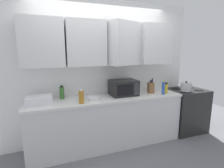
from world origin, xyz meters
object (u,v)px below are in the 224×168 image
at_px(bowl_ceramic_small, 94,98).
at_px(bottle_blue_cleaner, 163,88).
at_px(kettle, 186,87).
at_px(bottle_amber_vinegar, 81,97).
at_px(knife_block, 151,88).
at_px(dish_rack, 39,100).
at_px(microwave, 124,88).
at_px(bottle_green_oil, 62,93).
at_px(stove_range, 185,110).
at_px(bottle_yellow_mustard, 166,88).

bearing_deg(bowl_ceramic_small, bottle_blue_cleaner, -4.54).
xyz_separation_m(kettle, bottle_amber_vinegar, (-2.09, -0.03, 0.01)).
xyz_separation_m(knife_block, bottle_amber_vinegar, (-1.38, -0.19, -0.00)).
height_order(dish_rack, knife_block, knife_block).
xyz_separation_m(dish_rack, bowl_ceramic_small, (0.84, -0.08, -0.03)).
distance_m(bottle_amber_vinegar, bottle_blue_cleaner, 1.53).
height_order(microwave, bottle_blue_cleaner, microwave).
relative_size(microwave, bottle_green_oil, 2.10).
height_order(bottle_blue_cleaner, bottle_green_oil, bottle_blue_cleaner).
xyz_separation_m(knife_block, bottle_blue_cleaner, (0.15, -0.18, 0.02)).
xyz_separation_m(stove_range, kettle, (-0.17, -0.14, 0.54)).
distance_m(knife_block, bottle_green_oil, 1.65).
height_order(kettle, bottle_blue_cleaner, bottle_blue_cleaner).
bearing_deg(kettle, dish_rack, 176.61).
bearing_deg(bottle_yellow_mustard, bottle_green_oil, 171.53).
height_order(bottle_amber_vinegar, bottle_blue_cleaner, bottle_blue_cleaner).
xyz_separation_m(microwave, bottle_amber_vinegar, (-0.82, -0.22, -0.04)).
xyz_separation_m(stove_range, knife_block, (-0.88, 0.02, 0.55)).
distance_m(dish_rack, bottle_blue_cleaner, 2.15).
height_order(knife_block, bottle_green_oil, knife_block).
distance_m(kettle, bottle_yellow_mustard, 0.44).
distance_m(microwave, bottle_blue_cleaner, 0.74).
distance_m(knife_block, bottle_amber_vinegar, 1.39).
xyz_separation_m(stove_range, bottle_amber_vinegar, (-2.26, -0.17, 0.55)).
distance_m(microwave, bottle_yellow_mustard, 0.84).
distance_m(kettle, bottle_blue_cleaner, 0.56).
bearing_deg(stove_range, bottle_yellow_mustard, -171.36).
bearing_deg(bowl_ceramic_small, bottle_green_oil, 152.87).
bearing_deg(dish_rack, bottle_amber_vinegar, -17.15).
bearing_deg(bowl_ceramic_small, bottle_yellow_mustard, -1.42).
relative_size(kettle, bowl_ceramic_small, 1.05).
bearing_deg(stove_range, knife_block, 178.54).
bearing_deg(bottle_green_oil, bottle_amber_vinegar, -54.18).
height_order(stove_range, microwave, microwave).
bearing_deg(bottle_blue_cleaner, knife_block, 129.61).
bearing_deg(bottle_yellow_mustard, knife_block, 156.51).
bearing_deg(bottle_green_oil, bottle_blue_cleaner, -11.12).
height_order(kettle, microwave, microwave).
bearing_deg(bottle_green_oil, kettle, -8.02).
distance_m(bottle_blue_cleaner, bottle_green_oil, 1.82).
xyz_separation_m(microwave, knife_block, (0.56, -0.03, -0.04)).
xyz_separation_m(bottle_blue_cleaner, bottle_green_oil, (-1.79, 0.35, -0.02)).
relative_size(bottle_yellow_mustard, bottle_green_oil, 0.90).
bearing_deg(bottle_yellow_mustard, dish_rack, 177.14).
bearing_deg(bottle_green_oil, microwave, -7.20).
distance_m(stove_range, dish_rack, 2.91).
bearing_deg(bowl_ceramic_small, bottle_amber_vinegar, -153.60).
height_order(dish_rack, bowl_ceramic_small, dish_rack).
relative_size(microwave, bottle_yellow_mustard, 2.34).
distance_m(stove_range, bottle_blue_cleaner, 0.94).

